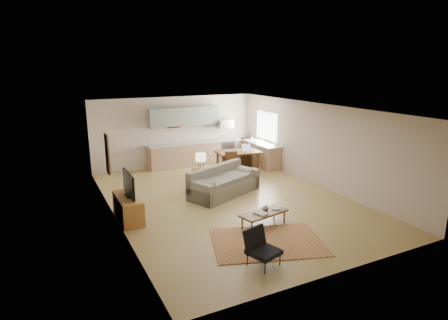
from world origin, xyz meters
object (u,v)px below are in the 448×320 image
tv_credenza (128,208)px  console_table (201,180)px  coffee_table (264,219)px  sofa (224,181)px  armchair (264,249)px  dining_table (238,162)px

tv_credenza → console_table: size_ratio=2.01×
coffee_table → console_table: size_ratio=1.84×
sofa → coffee_table: (-0.18, -2.52, -0.24)m
sofa → console_table: bearing=101.8°
coffee_table → tv_credenza: tv_credenza is taller
coffee_table → armchair: bearing=-133.2°
coffee_table → tv_credenza: (-2.89, 1.92, 0.13)m
tv_credenza → coffee_table: bearing=-33.5°
coffee_table → tv_credenza: size_ratio=0.91×
armchair → console_table: 4.84m
armchair → dining_table: size_ratio=0.47×
sofa → coffee_table: sofa is taller
tv_credenza → console_table: console_table is taller
console_table → tv_credenza: bearing=-129.3°
sofa → console_table: size_ratio=3.64×
coffee_table → sofa: bearing=75.2°
armchair → dining_table: dining_table is taller
coffee_table → dining_table: size_ratio=0.79×
armchair → tv_credenza: size_ratio=0.54×
console_table → dining_table: dining_table is taller
armchair → tv_credenza: bearing=101.2°
sofa → tv_credenza: 3.13m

